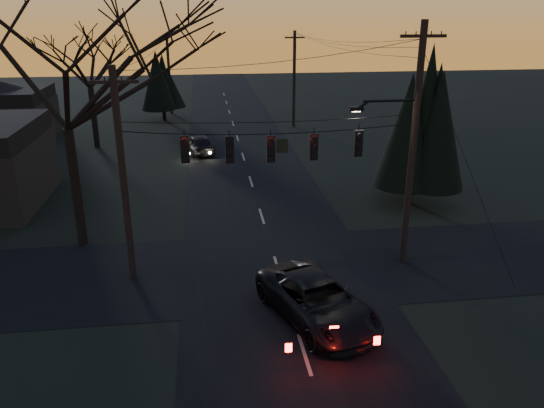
{
  "coord_description": "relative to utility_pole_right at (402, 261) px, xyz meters",
  "views": [
    {
      "loc": [
        -2.91,
        -9.92,
        10.43
      ],
      "look_at": [
        -0.43,
        8.63,
        3.45
      ],
      "focal_mm": 35.0,
      "sensor_mm": 36.0,
      "label": 1
    }
  ],
  "objects": [
    {
      "name": "bare_tree_left",
      "position": [
        -14.21,
        3.76,
        7.6
      ],
      "size": [
        10.18,
        10.18,
        10.87
      ],
      "color": "black",
      "rests_on": "ground"
    },
    {
      "name": "bare_tree_dist",
      "position": [
        -16.73,
        22.49,
        6.44
      ],
      "size": [
        6.45,
        6.45,
        9.23
      ],
      "color": "black",
      "rests_on": "ground"
    },
    {
      "name": "cross_road",
      "position": [
        -5.5,
        0.0,
        0.01
      ],
      "size": [
        60.0,
        7.0,
        0.02
      ],
      "primitive_type": "cube",
      "color": "black",
      "rests_on": "ground"
    },
    {
      "name": "utility_pole_left",
      "position": [
        -11.5,
        0.0,
        0.0
      ],
      "size": [
        1.8,
        0.3,
        8.5
      ],
      "primitive_type": null,
      "color": "black",
      "rests_on": "ground"
    },
    {
      "name": "evergreen_dist",
      "position": [
        -12.03,
        32.49,
        3.53
      ],
      "size": [
        3.23,
        3.23,
        5.88
      ],
      "color": "black",
      "rests_on": "ground"
    },
    {
      "name": "main_road",
      "position": [
        -5.5,
        10.0,
        0.01
      ],
      "size": [
        8.0,
        120.0,
        0.02
      ],
      "primitive_type": "cube",
      "color": "black",
      "rests_on": "ground"
    },
    {
      "name": "sedan_oncoming_a",
      "position": [
        -8.7,
        19.49,
        0.72
      ],
      "size": [
        2.6,
        4.49,
        1.44
      ],
      "primitive_type": "imported",
      "rotation": [
        0.0,
        0.0,
        3.37
      ],
      "color": "black",
      "rests_on": "ground"
    },
    {
      "name": "suv_near",
      "position": [
        -4.7,
        -4.05,
        0.76
      ],
      "size": [
        4.21,
        5.97,
        1.51
      ],
      "primitive_type": "imported",
      "rotation": [
        0.0,
        0.0,
        0.35
      ],
      "color": "black",
      "rests_on": "ground"
    },
    {
      "name": "span_signal_assembly",
      "position": [
        -5.74,
        0.0,
        5.3
      ],
      "size": [
        11.5,
        0.44,
        1.52
      ],
      "color": "black",
      "rests_on": "ground"
    },
    {
      "name": "utility_pole_far_l",
      "position": [
        -11.5,
        36.0,
        0.0
      ],
      "size": [
        0.3,
        0.3,
        8.0
      ],
      "primitive_type": null,
      "color": "black",
      "rests_on": "ground"
    },
    {
      "name": "utility_pole_far_r",
      "position": [
        0.0,
        28.0,
        0.0
      ],
      "size": [
        1.8,
        0.3,
        8.5
      ],
      "primitive_type": null,
      "color": "black",
      "rests_on": "ground"
    },
    {
      "name": "utility_pole_right",
      "position": [
        0.0,
        0.0,
        0.0
      ],
      "size": [
        5.0,
        0.3,
        10.0
      ],
      "primitive_type": null,
      "color": "black",
      "rests_on": "ground"
    },
    {
      "name": "evergreen_right",
      "position": [
        3.02,
        7.07,
        4.52
      ],
      "size": [
        4.04,
        4.04,
        7.85
      ],
      "color": "black",
      "rests_on": "ground"
    }
  ]
}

